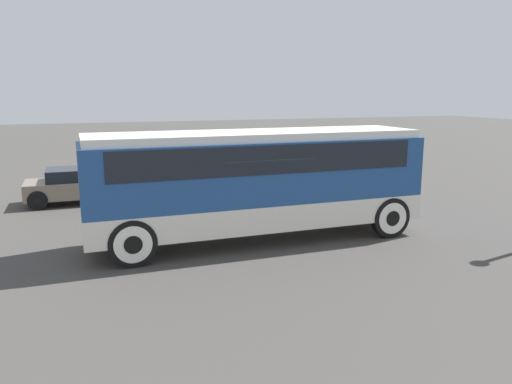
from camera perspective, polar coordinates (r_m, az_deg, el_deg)
The scene contains 4 objects.
ground_plane at distance 14.66m, azimuth -0.00°, elevation -5.45°, with size 120.00×120.00×0.00m, color #423F3D.
tour_bus at distance 14.25m, azimuth 0.36°, elevation 1.96°, with size 9.58×2.54×3.15m.
parked_car_near at distance 21.02m, azimuth -2.40°, elevation 1.53°, with size 4.40×1.80×1.27m.
parked_car_mid at distance 20.55m, azimuth -19.56°, elevation 0.77°, with size 4.00×1.89×1.35m.
Camera 1 is at (-4.83, -13.17, 4.25)m, focal length 35.00 mm.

